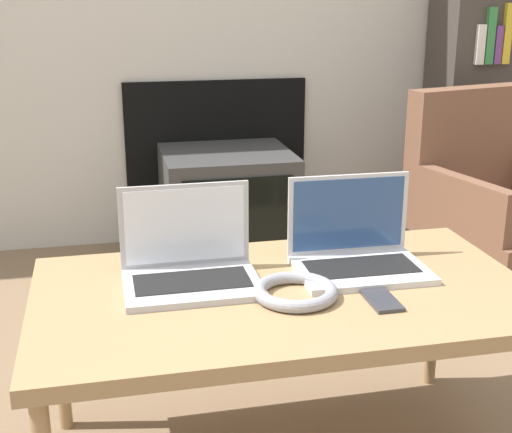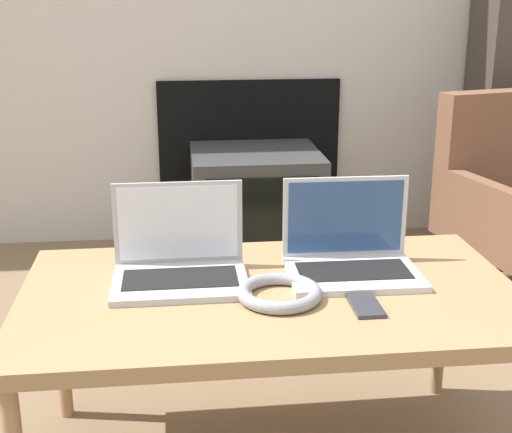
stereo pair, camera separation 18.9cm
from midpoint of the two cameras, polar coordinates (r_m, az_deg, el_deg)
table at (r=1.66m, az=-1.02°, el=-7.03°), size 1.15×0.65×0.48m
laptop_left at (r=1.69m, az=-8.57°, el=-3.71°), size 0.31×0.23×0.22m
laptop_right at (r=1.76m, az=4.99°, el=-2.67°), size 0.32×0.23×0.22m
headphones at (r=1.60m, az=-0.23°, el=-6.09°), size 0.19×0.19×0.03m
phone at (r=1.60m, az=6.54°, el=-6.59°), size 0.06×0.14×0.01m
tv at (r=3.12m, az=-4.04°, el=0.94°), size 0.55×0.51×0.47m
armchair at (r=3.01m, az=16.52°, el=2.18°), size 0.70×0.73×0.76m
bookshelf at (r=3.57m, az=17.99°, el=10.63°), size 0.70×0.32×1.49m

